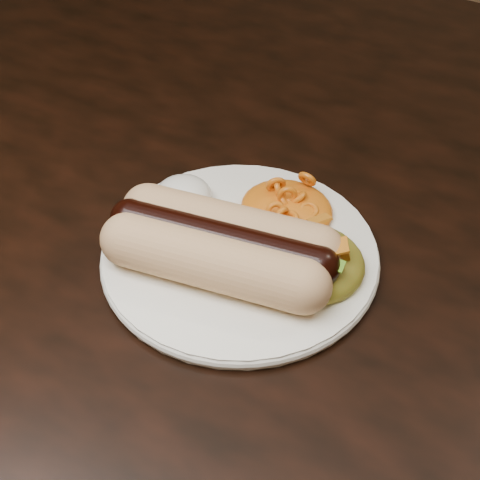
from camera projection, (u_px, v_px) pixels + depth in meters
The scene contains 6 objects.
table at pixel (200, 249), 0.71m from camera, with size 1.60×0.90×0.75m.
plate at pixel (240, 255), 0.56m from camera, with size 0.21×0.21×0.01m, color white.
hotdog at pixel (222, 245), 0.53m from camera, with size 0.15×0.10×0.04m.
mac_and_cheese at pixel (287, 199), 0.58m from camera, with size 0.08×0.07×0.03m, color orange.
sour_cream at pixel (183, 190), 0.59m from camera, with size 0.05×0.05×0.03m, color white.
taco_salad at pixel (310, 255), 0.54m from camera, with size 0.08×0.08×0.04m.
Camera 1 is at (0.29, -0.42, 1.15)m, focal length 55.00 mm.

